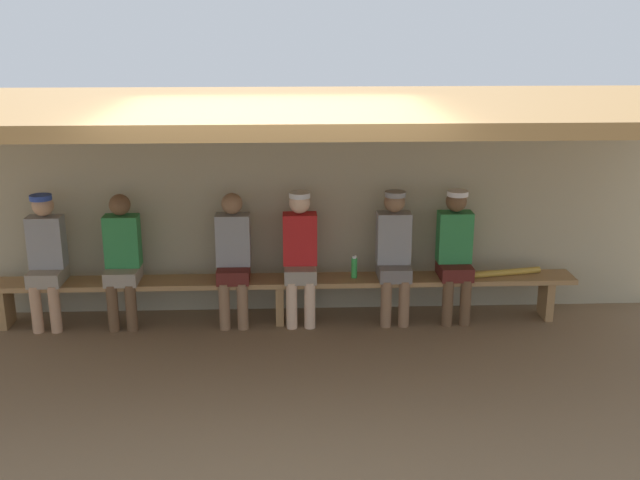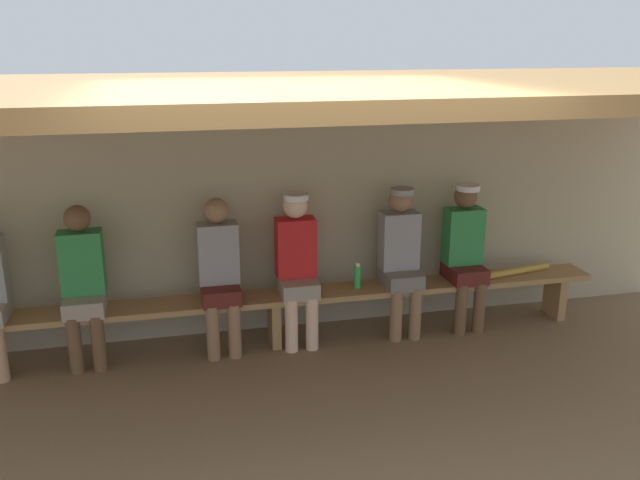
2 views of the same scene
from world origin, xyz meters
The scene contains 12 objects.
ground_plane centered at (0.00, 0.00, 0.00)m, with size 24.00×24.00×0.00m, color brown.
back_wall centered at (0.00, 2.00, 1.10)m, with size 8.00×0.20×2.20m, color tan.
dugout_roof centered at (0.00, 0.70, 2.26)m, with size 8.00×2.80×0.12m, color olive.
bench centered at (0.00, 1.55, 0.39)m, with size 6.00×0.36×0.46m.
player_shirtless_tan centered at (1.15, 1.55, 0.75)m, with size 0.34×0.42×1.34m.
player_rightmost centered at (0.21, 1.55, 0.75)m, with size 0.34×0.42×1.34m.
player_in_blue centered at (-0.46, 1.55, 0.73)m, with size 0.34×0.42×1.34m.
player_leftmost centered at (-1.55, 1.55, 0.73)m, with size 0.34×0.42×1.34m.
player_with_sunglasses centered at (-2.30, 1.55, 0.75)m, with size 0.34×0.42×1.34m.
player_near_post centered at (1.77, 1.55, 0.75)m, with size 0.34×0.42×1.34m.
water_bottle_blue centered at (0.76, 1.55, 0.57)m, with size 0.06×0.06×0.23m.
baseball_bat centered at (2.30, 1.55, 0.49)m, with size 0.07×0.07×0.77m, color #B28C33.
Camera 1 is at (0.10, -5.67, 2.99)m, focal length 42.49 mm.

